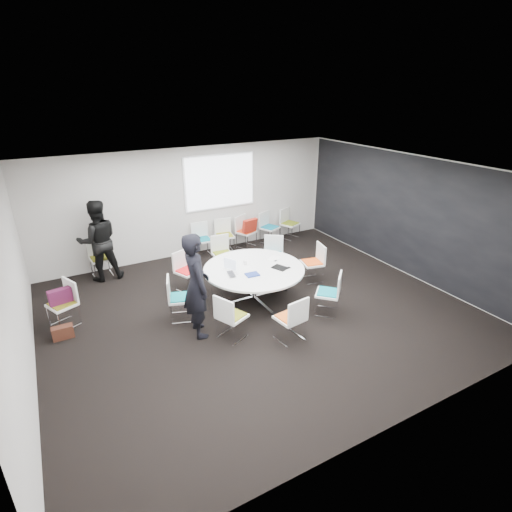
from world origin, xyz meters
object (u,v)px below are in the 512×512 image
person_main (196,285)px  brown_bag (63,332)px  chair_ring_a (312,270)px  person_back (98,241)px  chair_ring_b (273,261)px  chair_back_c (246,238)px  chair_ring_h (328,301)px  cup (245,262)px  chair_back_b (225,242)px  laptop (233,274)px  chair_back_d (269,233)px  chair_ring_g (290,326)px  maroon_bag (60,296)px  chair_ring_e (180,306)px  chair_spare_left (65,312)px  conference_table (254,277)px  chair_back_e (290,229)px  chair_ring_d (188,278)px  chair_ring_f (232,325)px  chair_back_a (202,246)px  chair_person_back (102,265)px  chair_ring_c (223,261)px

person_main → brown_bag: 2.57m
chair_ring_a → person_back: 4.93m
chair_ring_b → chair_back_c: (0.18, 1.77, 0.00)m
chair_ring_h → cup: bearing=82.8°
chair_back_b → cup: (-0.66, -2.50, 0.50)m
chair_back_b → laptop: 3.05m
chair_ring_a → chair_back_d: bearing=3.9°
chair_ring_b → person_main: (-2.52, -1.58, 0.70)m
cup → chair_ring_g: bearing=-91.8°
maroon_bag → chair_ring_e: bearing=-22.2°
person_main → cup: person_main is taller
chair_ring_e → chair_spare_left: 2.15m
chair_ring_a → chair_spare_left: same height
chair_ring_a → chair_ring_g: same height
conference_table → chair_back_e: (2.68, 2.73, -0.25)m
conference_table → chair_back_d: bearing=54.0°
chair_ring_d → conference_table: bearing=111.5°
chair_ring_f → chair_back_a: same height
chair_back_c → maroon_bag: (-4.84, -1.90, 0.34)m
chair_ring_e → brown_bag: (-2.08, 0.38, -0.16)m
chair_person_back → cup: bearing=131.2°
chair_ring_d → person_back: 2.25m
chair_ring_b → chair_person_back: same height
chair_back_c → chair_back_e: (1.45, -0.01, 0.00)m
chair_back_c → person_back: size_ratio=0.47×
chair_back_c → maroon_bag: chair_back_c is taller
chair_ring_f → maroon_bag: 3.22m
chair_ring_c → maroon_bag: chair_ring_c is taller
chair_ring_d → chair_ring_f: 2.14m
person_back → person_main: bearing=110.3°
chair_ring_h → cup: size_ratio=9.78×
chair_back_a → maroon_bag: bearing=31.4°
chair_ring_b → person_back: bearing=11.8°
chair_ring_g → cup: (0.06, 1.85, 0.50)m
chair_person_back → brown_bag: size_ratio=2.44×
laptop → chair_ring_d: bearing=36.6°
cup → maroon_bag: 3.58m
cup → chair_back_d: bearing=50.3°
chair_ring_c → chair_spare_left: size_ratio=1.00×
chair_ring_c → chair_ring_g: (-0.14, -3.19, 0.00)m
chair_ring_e → chair_back_e: size_ratio=1.00×
chair_ring_g → chair_person_back: (-2.48, 4.34, 0.00)m
chair_back_b → person_back: person_back is taller
chair_ring_e → chair_ring_h: size_ratio=1.00×
chair_ring_h → chair_spare_left: (-4.61, 2.04, 0.00)m
chair_ring_b → chair_back_e: (1.63, 1.76, 0.00)m
chair_back_a → brown_bag: size_ratio=2.44×
chair_ring_a → chair_back_a: size_ratio=1.00×
chair_ring_b → chair_ring_e: size_ratio=1.00×
person_main → laptop: person_main is taller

